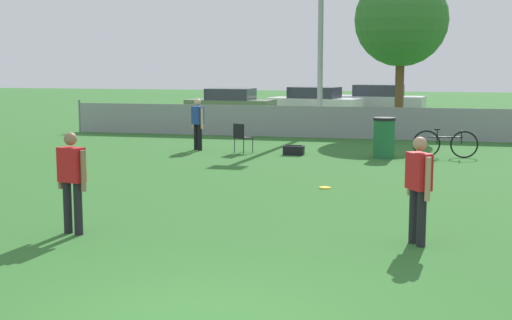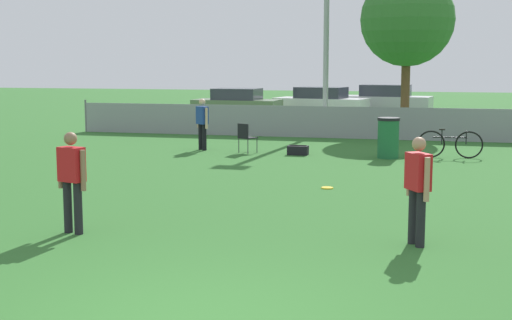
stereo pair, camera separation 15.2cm
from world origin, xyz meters
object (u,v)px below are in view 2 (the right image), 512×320
player_defender_red (418,184)px  gear_bag_sideline (298,150)px  parked_car_olive (237,104)px  player_thrower_red (72,176)px  bicycle_sideline (450,144)px  trash_bin (388,138)px  tree_near_pole (407,20)px  parked_car_white (321,102)px  parked_car_silver (385,100)px  folding_chair_sideline (246,136)px  spectator_in_blue (202,121)px  frisbee_disc (327,188)px  light_pole (327,3)px

player_defender_red → gear_bag_sideline: size_ratio=2.71×
parked_car_olive → gear_bag_sideline: bearing=-64.2°
player_thrower_red → bicycle_sideline: (5.66, 10.46, -0.50)m
bicycle_sideline → trash_bin: (-1.64, -0.44, 0.17)m
player_defender_red → tree_near_pole: bearing=151.5°
player_thrower_red → parked_car_white: (-0.25, 24.60, -0.19)m
tree_near_pole → parked_car_silver: (-1.42, 9.47, -3.40)m
player_defender_red → folding_chair_sideline: (-5.13, 9.53, -0.38)m
bicycle_sideline → parked_car_olive: (-9.51, 11.98, 0.30)m
spectator_in_blue → gear_bag_sideline: bearing=-149.6°
folding_chair_sideline → bicycle_sideline: size_ratio=0.49×
spectator_in_blue → frisbee_disc: bearing=167.7°
trash_bin → gear_bag_sideline: trash_bin is taller
parked_car_olive → parked_car_white: bearing=33.2°
spectator_in_blue → folding_chair_sideline: spectator_in_blue is taller
trash_bin → bicycle_sideline: bearing=15.2°
gear_bag_sideline → parked_car_white: (-1.74, 14.51, 0.57)m
frisbee_disc → light_pole: bearing=99.3°
player_thrower_red → gear_bag_sideline: size_ratio=2.71×
tree_near_pole → folding_chair_sideline: tree_near_pole is taller
folding_chair_sideline → gear_bag_sideline: bearing=-150.8°
frisbee_disc → trash_bin: 5.25m
player_thrower_red → spectator_in_blue: size_ratio=1.02×
folding_chair_sideline → bicycle_sideline: bearing=-146.6°
trash_bin → parked_car_olive: size_ratio=0.27×
tree_near_pole → gear_bag_sideline: (-2.60, -7.00, -4.00)m
tree_near_pole → bicycle_sideline: bearing=-76.8°
light_pole → player_thrower_red: light_pole is taller
bicycle_sideline → parked_car_olive: bearing=125.3°
parked_car_silver → tree_near_pole: bearing=-74.1°
trash_bin → parked_car_olive: bearing=122.4°
frisbee_disc → trash_bin: (0.87, 5.14, 0.55)m
frisbee_disc → parked_car_silver: parked_car_silver is taller
parked_car_olive → parked_car_white: size_ratio=0.87×
gear_bag_sideline → player_thrower_red: bearing=-98.4°
gear_bag_sideline → parked_car_white: size_ratio=0.12×
spectator_in_blue → gear_bag_sideline: spectator_in_blue is taller
player_thrower_red → gear_bag_sideline: player_thrower_red is taller
gear_bag_sideline → parked_car_olive: (-5.35, 12.35, 0.55)m
tree_near_pole → player_defender_red: (1.00, -16.52, -3.24)m
player_defender_red → bicycle_sideline: 9.92m
player_defender_red → parked_car_olive: (-8.95, 21.87, -0.20)m
bicycle_sideline → parked_car_white: parked_car_white is taller
folding_chair_sideline → parked_car_olive: bearing=-43.1°
light_pole → player_defender_red: bearing=-76.5°
gear_bag_sideline → parked_car_white: bearing=96.9°
bicycle_sideline → parked_car_olive: 15.30m
folding_chair_sideline → parked_car_olive: parked_car_olive is taller
player_defender_red → frisbee_disc: size_ratio=6.16×
bicycle_sideline → trash_bin: bearing=-168.0°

